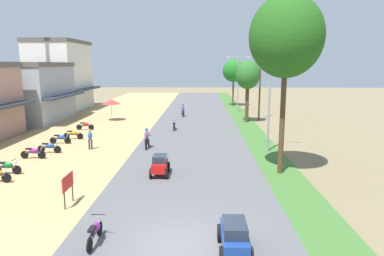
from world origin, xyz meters
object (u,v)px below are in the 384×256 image
Objects in this scene: median_tree_nearest at (286,37)px; utility_pole_near at (260,77)px; parked_motorbike_fourth at (49,147)px; vendor_umbrella at (111,102)px; motorbike_ahead_second at (95,231)px; parked_motorbike_sixth at (73,134)px; motorbike_ahead_fifth at (183,110)px; median_tree_second at (248,76)px; median_tree_third at (234,71)px; street_signboard at (68,184)px; streetlamp_near at (270,88)px; streetlamp_mid at (238,80)px; motorbike_ahead_third at (147,139)px; parked_motorbike_third at (33,152)px; parked_motorbike_fifth at (61,138)px; pedestrian_on_shoulder at (90,138)px; car_sedan_blue at (234,235)px; motorbike_ahead_fourth at (174,125)px; car_hatchback_red at (160,164)px; parked_motorbike_second at (7,166)px; parked_motorbike_seventh at (85,125)px.

utility_pole_near is at bearing 84.29° from median_tree_nearest.
vendor_umbrella is at bearing 87.24° from parked_motorbike_fourth.
parked_motorbike_sixth is at bearing 112.44° from motorbike_ahead_second.
motorbike_ahead_fifth is at bearing 22.14° from vendor_umbrella.
median_tree_third reaches higher than median_tree_second.
motorbike_ahead_fifth is at bearing -121.70° from median_tree_third.
utility_pole_near is at bearing 63.13° from street_signboard.
streetlamp_mid is (-0.00, 22.73, -0.38)m from streetlamp_near.
parked_motorbike_third is at bearing -156.43° from motorbike_ahead_third.
parked_motorbike_fifth is 1.00× the size of parked_motorbike_sixth.
vendor_umbrella is 1.40× the size of motorbike_ahead_second.
car_sedan_blue is at bearing -56.52° from pedestrian_on_shoulder.
streetlamp_mid reaches higher than median_tree_third.
parked_motorbike_sixth is 9.85m from motorbike_ahead_fourth.
parked_motorbike_second is at bearing -179.46° from car_hatchback_red.
vendor_umbrella reaches higher than parked_motorbike_second.
vendor_umbrella is 0.30× the size of streetlamp_near.
vendor_umbrella reaches higher than motorbike_ahead_fourth.
median_tree_nearest reaches higher than streetlamp_near.
parked_motorbike_sixth is 0.24× the size of median_tree_third.
parked_motorbike_second is 1.00× the size of parked_motorbike_seventh.
median_tree_third reaches higher than motorbike_ahead_fourth.
motorbike_ahead_fourth is at bearing -146.70° from median_tree_second.
vendor_umbrella is 0.34× the size of median_tree_third.
median_tree_third is 45.14m from car_sedan_blue.
car_sedan_blue reaches higher than parked_motorbike_fourth.
car_hatchback_red is 23.92m from motorbike_ahead_fifth.
parked_motorbike_seventh is 1.20× the size of street_signboard.
car_hatchback_red is (9.41, -3.44, 0.19)m from parked_motorbike_third.
street_signboard is 0.83× the size of motorbike_ahead_fourth.
streetlamp_near reaches higher than vendor_umbrella.
parked_motorbike_second is 17.28m from motorbike_ahead_fourth.
parked_motorbike_second is at bearing 146.50° from car_sedan_blue.
utility_pole_near is 5.51× the size of motorbike_ahead_second.
parked_motorbike_sixth is at bearing 76.14° from parked_motorbike_fifth.
parked_motorbike_seventh is 0.80× the size of car_sedan_blue.
car_sedan_blue is at bearing -42.84° from parked_motorbike_third.
streetlamp_near is at bearing -26.33° from parked_motorbike_seventh.
parked_motorbike_seventh is (0.01, 6.29, 0.00)m from parked_motorbike_fifth.
street_signboard is at bearing -115.22° from median_tree_second.
median_tree_third reaches higher than motorbike_ahead_second.
parked_motorbike_fourth is at bearing 85.88° from parked_motorbike_second.
parked_motorbike_fourth is at bearing 164.93° from median_tree_nearest.
motorbike_ahead_fifth is at bearing 112.64° from streetlamp_near.
motorbike_ahead_fifth is at bearing 68.51° from parked_motorbike_second.
median_tree_second is 16.11m from median_tree_third.
parked_motorbike_third is 11.00m from parked_motorbike_seventh.
median_tree_nearest is 5.28× the size of car_hatchback_red.
parked_motorbike_fifth is at bearing 172.95° from streetlamp_near.
parked_motorbike_second is 1.20× the size of street_signboard.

